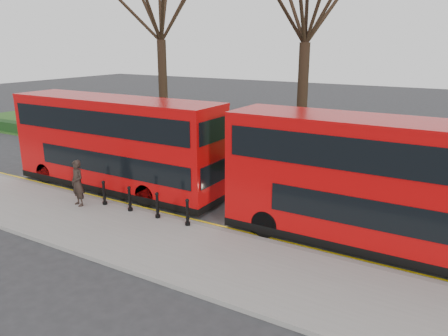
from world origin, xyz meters
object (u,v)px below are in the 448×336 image
Objects in this scene: bollard_row at (130,199)px; pedestrian at (77,183)px; bus_lead at (115,144)px; bus_rear at (390,187)px.

pedestrian is at bearing -164.97° from bollard_row.
pedestrian is (0.41, -2.72, -1.06)m from bus_lead.
bollard_row is 9.89m from bus_rear.
bus_lead is at bearing 179.44° from bus_rear.
bus_rear is 5.67× the size of pedestrian.
bus_lead is 5.57× the size of pedestrian.
bus_rear is 12.18m from pedestrian.
bus_rear is at bearing -0.56° from bus_lead.
bollard_row is at bearing -37.96° from bus_lead.
bollard_row is 2.42m from pedestrian.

